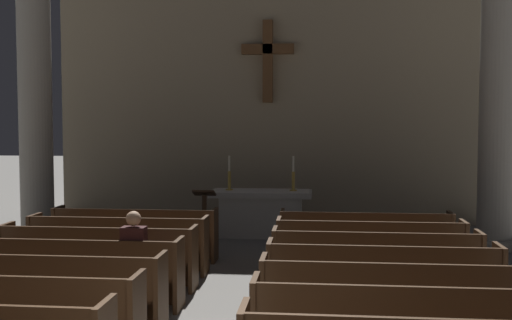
# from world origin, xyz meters

# --- Properties ---
(pew_left_row_3) EXTENTS (2.97, 0.50, 0.95)m
(pew_left_row_3) POSITION_xyz_m (-2.06, 1.86, 0.48)
(pew_left_row_3) COLOR #422B19
(pew_left_row_3) RESTS_ON ground
(pew_left_row_4) EXTENTS (2.97, 0.50, 0.95)m
(pew_left_row_4) POSITION_xyz_m (-2.06, 2.81, 0.48)
(pew_left_row_4) COLOR #422B19
(pew_left_row_4) RESTS_ON ground
(pew_left_row_5) EXTENTS (2.97, 0.50, 0.95)m
(pew_left_row_5) POSITION_xyz_m (-2.06, 3.76, 0.48)
(pew_left_row_5) COLOR #422B19
(pew_left_row_5) RESTS_ON ground
(pew_left_row_6) EXTENTS (2.97, 0.50, 0.95)m
(pew_left_row_6) POSITION_xyz_m (-2.06, 4.71, 0.48)
(pew_left_row_6) COLOR #422B19
(pew_left_row_6) RESTS_ON ground
(pew_left_row_7) EXTENTS (2.97, 0.50, 0.95)m
(pew_left_row_7) POSITION_xyz_m (-2.06, 5.66, 0.48)
(pew_left_row_7) COLOR #422B19
(pew_left_row_7) RESTS_ON ground
(pew_left_row_8) EXTENTS (2.97, 0.50, 0.95)m
(pew_left_row_8) POSITION_xyz_m (-2.06, 6.61, 0.48)
(pew_left_row_8) COLOR #422B19
(pew_left_row_8) RESTS_ON ground
(pew_right_row_4) EXTENTS (2.97, 0.50, 0.95)m
(pew_right_row_4) POSITION_xyz_m (2.06, 2.81, 0.48)
(pew_right_row_4) COLOR #422B19
(pew_right_row_4) RESTS_ON ground
(pew_right_row_5) EXTENTS (2.97, 0.50, 0.95)m
(pew_right_row_5) POSITION_xyz_m (2.06, 3.76, 0.48)
(pew_right_row_5) COLOR #422B19
(pew_right_row_5) RESTS_ON ground
(pew_right_row_6) EXTENTS (2.97, 0.50, 0.95)m
(pew_right_row_6) POSITION_xyz_m (2.06, 4.71, 0.48)
(pew_right_row_6) COLOR #422B19
(pew_right_row_6) RESTS_ON ground
(pew_right_row_7) EXTENTS (2.97, 0.50, 0.95)m
(pew_right_row_7) POSITION_xyz_m (2.06, 5.66, 0.48)
(pew_right_row_7) COLOR #422B19
(pew_right_row_7) RESTS_ON ground
(pew_right_row_8) EXTENTS (2.97, 0.50, 0.95)m
(pew_right_row_8) POSITION_xyz_m (2.06, 6.61, 0.48)
(pew_right_row_8) COLOR #422B19
(pew_right_row_8) RESTS_ON ground
(column_left_second) EXTENTS (1.04, 1.04, 6.47)m
(column_left_second) POSITION_xyz_m (-4.73, 8.37, 3.15)
(column_left_second) COLOR #9E998E
(column_left_second) RESTS_ON ground
(column_right_second) EXTENTS (1.04, 1.04, 6.47)m
(column_right_second) POSITION_xyz_m (4.73, 8.37, 3.15)
(column_right_second) COLOR #9E998E
(column_right_second) RESTS_ON ground
(altar) EXTENTS (2.20, 0.90, 1.01)m
(altar) POSITION_xyz_m (0.00, 9.13, 0.53)
(altar) COLOR #BCB7AD
(altar) RESTS_ON ground
(candlestick_left) EXTENTS (0.16, 0.16, 0.76)m
(candlestick_left) POSITION_xyz_m (-0.70, 9.13, 1.26)
(candlestick_left) COLOR #B79338
(candlestick_left) RESTS_ON altar
(candlestick_right) EXTENTS (0.16, 0.16, 0.76)m
(candlestick_right) POSITION_xyz_m (0.70, 9.13, 1.26)
(candlestick_right) COLOR #B79338
(candlestick_right) RESTS_ON altar
(apse_with_cross) EXTENTS (10.56, 0.49, 7.22)m
(apse_with_cross) POSITION_xyz_m (0.00, 11.15, 3.62)
(apse_with_cross) COLOR gray
(apse_with_cross) RESTS_ON ground
(lectern) EXTENTS (0.44, 0.36, 1.15)m
(lectern) POSITION_xyz_m (-1.03, 7.93, 0.55)
(lectern) COLOR #422B19
(lectern) RESTS_ON ground
(lone_worshipper) EXTENTS (0.32, 0.43, 1.32)m
(lone_worshipper) POSITION_xyz_m (-1.20, 3.80, 0.69)
(lone_worshipper) COLOR #26262B
(lone_worshipper) RESTS_ON ground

